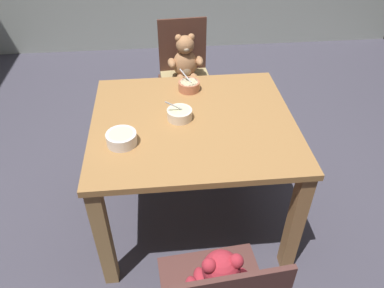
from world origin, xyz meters
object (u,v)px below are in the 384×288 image
at_px(porridge_bowl_terracotta_far_center, 189,86).
at_px(dining_table, 193,138).
at_px(porridge_bowl_white_near_left, 122,138).
at_px(porridge_bowl_cream_center, 180,114).
at_px(teddy_chair_far_center, 186,72).

bearing_deg(porridge_bowl_terracotta_far_center, dining_table, -91.52).
xyz_separation_m(porridge_bowl_white_near_left, porridge_bowl_cream_center, (0.29, 0.18, -0.00)).
distance_m(dining_table, teddy_chair_far_center, 0.87).
relative_size(teddy_chair_far_center, porridge_bowl_cream_center, 6.34).
bearing_deg(teddy_chair_far_center, porridge_bowl_white_near_left, -25.07).
relative_size(porridge_bowl_white_near_left, porridge_bowl_terracotta_far_center, 1.17).
xyz_separation_m(dining_table, porridge_bowl_white_near_left, (-0.36, -0.16, 0.15)).
bearing_deg(porridge_bowl_white_near_left, porridge_bowl_cream_center, 32.15).
bearing_deg(teddy_chair_far_center, porridge_bowl_terracotta_far_center, -6.72).
relative_size(teddy_chair_far_center, porridge_bowl_white_near_left, 6.10).
bearing_deg(porridge_bowl_cream_center, dining_table, -16.95).
relative_size(porridge_bowl_white_near_left, porridge_bowl_cream_center, 1.04).
bearing_deg(porridge_bowl_cream_center, teddy_chair_far_center, 83.18).
distance_m(teddy_chair_far_center, porridge_bowl_cream_center, 0.88).
distance_m(dining_table, porridge_bowl_cream_center, 0.17).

